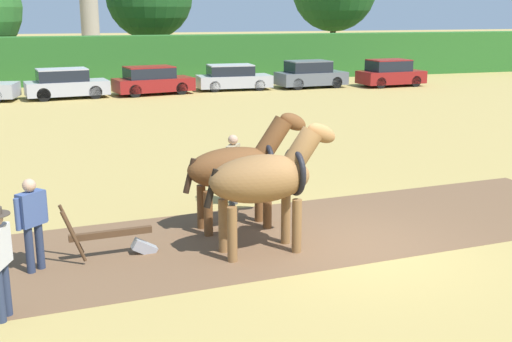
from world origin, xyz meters
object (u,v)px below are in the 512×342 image
Objects in this scene: draft_horse_lead_right at (240,166)px; parked_car_far_right at (390,73)px; farmer_at_plow at (32,218)px; parked_car_center_left at (66,84)px; parked_car_center at (152,81)px; plow at (119,239)px; parked_car_right at (310,75)px; farmer_beside_team at (233,165)px; draft_horse_lead_left at (266,178)px; parked_car_center_right at (233,78)px.

draft_horse_lead_right is 26.58m from parked_car_far_right.
farmer_at_plow is 22.94m from parked_car_center_left.
farmer_at_plow is at bearing -113.27° from parked_car_center.
plow is 0.42× the size of parked_car_right.
farmer_beside_team is 0.39× the size of parked_car_center_left.
parked_car_center_left is (-3.12, 23.20, -0.67)m from draft_horse_lead_left.
farmer_beside_team reaches higher than plow.
parked_car_center_right is at bearing 72.30° from draft_horse_lead_left.
parked_car_center_left is at bearing 130.99° from farmer_beside_team.
farmer_beside_team is (0.27, 1.53, -0.34)m from draft_horse_lead_right.
parked_car_center_right is 4.55m from parked_car_right.
farmer_at_plow is 27.72m from parked_car_right.
parked_car_center is (1.30, 23.51, -0.68)m from draft_horse_lead_left.
draft_horse_lead_right is at bearing -89.34° from parked_car_center_left.
farmer_beside_team is 0.42× the size of parked_car_far_right.
farmer_at_plow is 25.86m from parked_car_center_right.
parked_car_center reaches higher than parked_car_center_right.
farmer_beside_team is 20.58m from parked_car_center.
parked_car_center_right is 1.05× the size of parked_car_far_right.
parked_car_center_left is at bearing 175.82° from parked_car_far_right.
parked_car_far_right is (13.89, -0.34, 0.03)m from parked_car_center.
parked_car_right is at bearing 167.07° from parked_car_far_right.
farmer_beside_team is at bearing -88.00° from parked_car_center_left.
draft_horse_lead_left reaches higher than plow.
parked_car_center_left is at bearing 87.26° from plow.
farmer_at_plow is 0.99× the size of farmer_beside_team.
parked_car_right reaches higher than parked_car_center_left.
draft_horse_lead_right is 24.83m from parked_car_right.
farmer_at_plow reaches higher than parked_car_center.
draft_horse_lead_left is 1.43m from draft_horse_lead_right.
parked_car_center_left is (-0.49, 22.67, 0.40)m from plow.
draft_horse_lead_right is at bearing -129.16° from parked_car_far_right.
parked_car_center_right is at bearing 71.27° from draft_horse_lead_right.
farmer_at_plow is 0.42× the size of parked_car_far_right.
parked_car_far_right is at bearing -11.72° from parked_car_center.
plow is 22.68m from parked_car_center_left.
draft_horse_lead_left reaches higher than farmer_at_plow.
farmer_at_plow is at bearing -174.03° from plow.
draft_horse_lead_left is 1.61× the size of farmer_at_plow.
parked_car_center is (1.38, 22.09, -0.58)m from draft_horse_lead_right.
draft_horse_lead_right is 21.99m from parked_car_center_left.
farmer_beside_team reaches higher than parked_car_center.
parked_car_far_right is (15.00, 20.21, -0.21)m from farmer_beside_team.
parked_car_center_right is (8.52, 23.61, 0.36)m from plow.
farmer_beside_team is at bearing 80.41° from farmer_at_plow.
parked_car_right is at bearing 56.81° from plow.
draft_horse_lead_right is 23.50m from parked_car_center_right.
parked_car_right is at bearing 106.58° from farmer_at_plow.
draft_horse_lead_right is 0.62× the size of parked_car_center.
draft_horse_lead_left is at bearing -103.46° from parked_car_center.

